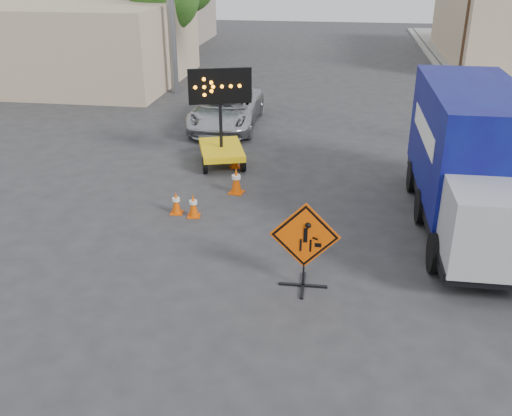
% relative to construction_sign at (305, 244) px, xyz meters
% --- Properties ---
extents(ground, '(100.00, 100.00, 0.00)m').
position_rel_construction_sign_xyz_m(ground, '(-1.09, -1.18, -1.00)').
color(ground, '#2D2D30').
rests_on(ground, ground).
extents(curb_right, '(0.40, 60.00, 0.12)m').
position_rel_construction_sign_xyz_m(curb_right, '(6.11, 13.82, -0.94)').
color(curb_right, gray).
rests_on(curb_right, ground).
extents(storefront_left_near, '(14.00, 10.00, 4.00)m').
position_rel_construction_sign_xyz_m(storefront_left_near, '(-15.09, 18.82, 1.00)').
color(storefront_left_near, tan).
rests_on(storefront_left_near, ground).
extents(storefront_left_far, '(12.00, 10.00, 4.40)m').
position_rel_construction_sign_xyz_m(storefront_left_far, '(-16.09, 32.82, 1.20)').
color(storefront_left_far, '#A6968A').
rests_on(storefront_left_far, ground).
extents(construction_sign, '(1.44, 1.02, 1.91)m').
position_rel_construction_sign_xyz_m(construction_sign, '(0.00, 0.00, 0.00)').
color(construction_sign, black).
rests_on(construction_sign, ground).
extents(arrow_board, '(1.92, 2.49, 3.13)m').
position_rel_construction_sign_xyz_m(arrow_board, '(-3.22, 7.09, -0.31)').
color(arrow_board, yellow).
rests_on(arrow_board, ground).
extents(pickup_truck, '(2.57, 5.33, 1.47)m').
position_rel_construction_sign_xyz_m(pickup_truck, '(-3.90, 11.34, -0.27)').
color(pickup_truck, '#B4B6BB').
rests_on(pickup_truck, ground).
extents(box_truck, '(2.35, 7.23, 3.43)m').
position_rel_construction_sign_xyz_m(box_truck, '(3.78, 3.52, 0.55)').
color(box_truck, black).
rests_on(box_truck, ground).
extents(cone_a, '(0.37, 0.37, 0.65)m').
position_rel_construction_sign_xyz_m(cone_a, '(-3.12, 3.00, -0.68)').
color(cone_a, '#DC4B04').
rests_on(cone_a, ground).
extents(cone_b, '(0.34, 0.34, 0.63)m').
position_rel_construction_sign_xyz_m(cone_b, '(-3.62, 3.12, -0.69)').
color(cone_b, '#DC4B04').
rests_on(cone_b, ground).
extents(cone_c, '(0.45, 0.45, 0.78)m').
position_rel_construction_sign_xyz_m(cone_c, '(-2.29, 4.74, -0.61)').
color(cone_c, '#DC4B04').
rests_on(cone_c, ground).
extents(cone_d, '(0.40, 0.40, 0.63)m').
position_rel_construction_sign_xyz_m(cone_d, '(-2.74, 6.84, -0.69)').
color(cone_d, '#DC4B04').
rests_on(cone_d, ground).
extents(cone_e, '(0.40, 0.40, 0.79)m').
position_rel_construction_sign_xyz_m(cone_e, '(-3.40, 10.19, -0.61)').
color(cone_e, '#DC4B04').
rests_on(cone_e, ground).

